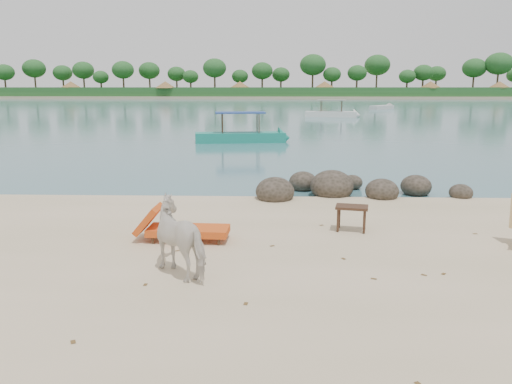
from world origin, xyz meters
TOP-DOWN VIEW (x-y plane):
  - water at (0.00, 90.00)m, footprint 400.00×400.00m
  - far_shore at (0.00, 170.00)m, footprint 420.00×90.00m
  - far_scenery at (0.03, 136.70)m, footprint 420.00×18.00m
  - boulders at (2.05, 6.44)m, footprint 6.29×2.87m
  - cow at (-1.48, -0.13)m, footprint 1.56×1.55m
  - side_table at (1.76, 2.51)m, footprint 0.77×0.58m
  - lounge_chair at (-1.72, 1.69)m, footprint 2.11×0.82m
  - boat_near at (-1.88, 21.21)m, footprint 6.01×2.10m
  - boat_mid at (6.41, 46.94)m, footprint 6.31×2.57m
  - boat_far at (16.10, 66.61)m, footprint 4.75×5.15m
  - dead_leaves at (0.25, 0.02)m, footprint 8.70×6.40m

SIDE VIEW (x-z plane):
  - water at x=0.00m, z-range 0.00..0.00m
  - far_shore at x=0.00m, z-range -0.70..0.70m
  - dead_leaves at x=0.25m, z-range 0.00..0.00m
  - boulders at x=2.05m, z-range -0.30..0.67m
  - side_table at x=1.76m, z-range 0.00..0.56m
  - lounge_chair at x=-1.72m, z-range 0.00..0.62m
  - boat_far at x=16.10m, z-range 0.00..0.66m
  - cow at x=-1.48m, z-range 0.00..1.27m
  - boat_near at x=-1.88m, z-range 0.00..2.87m
  - boat_mid at x=6.41m, z-range 0.00..3.00m
  - far_scenery at x=0.03m, z-range -1.61..7.89m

